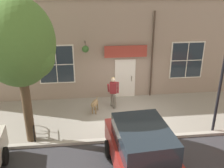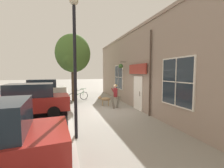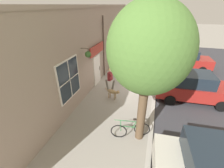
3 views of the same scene
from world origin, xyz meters
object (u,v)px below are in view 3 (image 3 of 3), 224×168
object	(u,v)px
street_tree_by_curb	(150,52)
parked_car_mid_block	(193,87)
street_lamp	(160,34)
pedestrian_walking	(110,78)
leaning_bicycle	(130,129)
parked_car_far_end	(184,59)
dog_on_leash	(113,92)

from	to	relation	value
street_tree_by_curb	parked_car_mid_block	xyz separation A→B (m)	(2.56, 3.84, -2.94)
street_lamp	pedestrian_walking	bearing A→B (deg)	-125.95
street_tree_by_curb	leaning_bicycle	world-z (taller)	street_tree_by_curb
parked_car_far_end	street_tree_by_curb	bearing A→B (deg)	-106.40
pedestrian_walking	parked_car_mid_block	bearing A→B (deg)	3.85
parked_car_mid_block	street_lamp	size ratio (longest dim) A/B	0.90
pedestrian_walking	dog_on_leash	bearing A→B (deg)	-63.11
street_tree_by_curb	parked_car_mid_block	bearing A→B (deg)	56.35
parked_car_mid_block	street_lamp	distance (m)	4.76
street_tree_by_curb	street_lamp	distance (m)	7.36
street_tree_by_curb	pedestrian_walking	bearing A→B (deg)	125.23
street_tree_by_curb	parked_car_mid_block	distance (m)	5.47
dog_on_leash	street_lamp	world-z (taller)	street_lamp
dog_on_leash	leaning_bicycle	distance (m)	3.10
dog_on_leash	parked_car_mid_block	xyz separation A→B (m)	(4.55, 1.28, 0.41)
pedestrian_walking	parked_car_far_end	distance (m)	7.66
pedestrian_walking	street_lamp	bearing A→B (deg)	54.05
parked_car_mid_block	pedestrian_walking	bearing A→B (deg)	-176.15
pedestrian_walking	parked_car_mid_block	xyz separation A→B (m)	(5.03, 0.34, -0.06)
dog_on_leash	parked_car_mid_block	bearing A→B (deg)	15.75
dog_on_leash	leaning_bicycle	world-z (taller)	leaning_bicycle
pedestrian_walking	parked_car_mid_block	size ratio (longest dim) A/B	0.36
street_lamp	parked_car_mid_block	bearing A→B (deg)	-57.15
parked_car_mid_block	street_lamp	world-z (taller)	street_lamp
pedestrian_walking	street_lamp	world-z (taller)	street_lamp
dog_on_leash	street_tree_by_curb	size ratio (longest dim) A/B	0.20
street_tree_by_curb	leaning_bicycle	bearing A→B (deg)	-164.71
leaning_bicycle	pedestrian_walking	bearing A→B (deg)	119.58
pedestrian_walking	leaning_bicycle	world-z (taller)	pedestrian_walking
street_tree_by_curb	parked_car_mid_block	size ratio (longest dim) A/B	1.24
dog_on_leash	leaning_bicycle	size ratio (longest dim) A/B	0.65
street_lamp	leaning_bicycle	bearing A→B (deg)	-95.55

